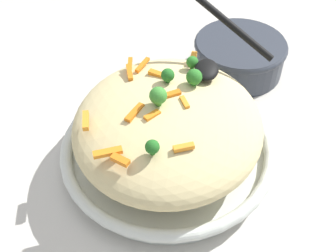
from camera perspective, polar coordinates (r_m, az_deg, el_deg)
name	(u,v)px	position (r m, az deg, el deg)	size (l,w,h in m)	color
ground_plane	(168,158)	(0.71, 0.00, -4.62)	(2.40, 2.40, 0.00)	beige
serving_bowl	(168,149)	(0.69, 0.00, -3.32)	(0.36, 0.36, 0.04)	silver
pasta_mound	(168,124)	(0.65, 0.00, 0.35)	(0.33, 0.31, 0.10)	#DBC689
carrot_piece_0	(172,95)	(0.62, 0.53, 4.34)	(0.04, 0.01, 0.01)	orange
carrot_piece_1	(86,121)	(0.60, -11.55, 0.77)	(0.04, 0.01, 0.01)	orange
carrot_piece_2	(184,147)	(0.55, 2.23, -3.02)	(0.03, 0.01, 0.01)	orange
carrot_piece_3	(130,72)	(0.68, -5.46, 7.59)	(0.04, 0.01, 0.01)	orange
carrot_piece_4	(158,74)	(0.67, -1.43, 7.32)	(0.03, 0.01, 0.01)	orange
carrot_piece_5	(135,112)	(0.60, -4.73, 1.93)	(0.04, 0.01, 0.01)	orange
carrot_piece_6	(130,64)	(0.70, -5.40, 8.69)	(0.04, 0.01, 0.01)	orange
carrot_piece_7	(142,65)	(0.70, -3.63, 8.64)	(0.04, 0.01, 0.01)	orange
carrot_piece_8	(152,115)	(0.59, -2.24, 1.50)	(0.03, 0.01, 0.01)	orange
carrot_piece_9	(120,160)	(0.54, -6.78, -4.78)	(0.03, 0.01, 0.01)	orange
carrot_piece_10	(108,152)	(0.56, -8.52, -3.70)	(0.04, 0.01, 0.01)	orange
carrot_piece_11	(185,101)	(0.62, 2.40, 3.61)	(0.03, 0.01, 0.01)	orange
carrot_piece_12	(193,57)	(0.71, 3.58, 9.65)	(0.03, 0.01, 0.01)	orange
broccoli_floret_0	(158,96)	(0.60, -1.39, 4.28)	(0.03, 0.03, 0.03)	#377928
broccoli_floret_1	(194,77)	(0.64, 3.72, 6.91)	(0.03, 0.03, 0.03)	#296820
broccoli_floret_2	(192,62)	(0.69, 3.46, 8.99)	(0.02, 0.02, 0.02)	#296820
broccoli_floret_3	(152,147)	(0.54, -2.23, -2.99)	(0.02, 0.02, 0.02)	#205B1C
broccoli_floret_4	(168,75)	(0.65, -0.04, 7.18)	(0.02, 0.02, 0.03)	#205B1C
serving_spoon	(216,51)	(0.69, 6.80, 10.44)	(0.14, 0.16, 0.10)	black
companion_bowl	(239,54)	(0.89, 10.06, 9.95)	(0.20, 0.20, 0.07)	#333842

